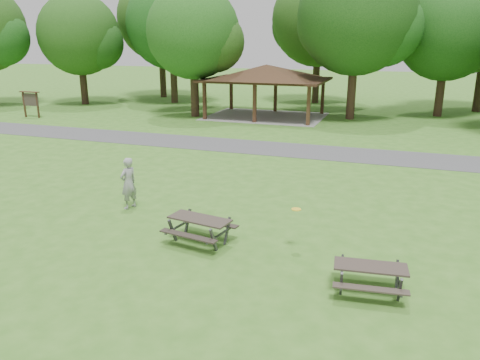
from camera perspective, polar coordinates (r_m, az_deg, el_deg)
name	(u,v)px	position (r m, az deg, el deg)	size (l,w,h in m)	color
ground	(149,270)	(12.03, -11.05, -10.73)	(160.00, 160.00, 0.00)	#3A7120
asphalt_path	(285,149)	(24.41, 5.56, 3.73)	(120.00, 3.20, 0.02)	#464648
pavilion	(266,74)	(34.57, 3.21, 12.74)	(8.60, 7.01, 3.76)	#311C12
notice_board	(30,99)	(37.52, -24.20, 8.95)	(1.60, 0.30, 1.88)	#341E13
tree_row_b	(80,37)	(43.62, -18.90, 16.16)	(7.14, 6.80, 9.28)	black
tree_row_c	(173,27)	(42.85, -8.18, 18.03)	(8.19, 7.80, 10.67)	black
tree_row_d	(194,35)	(34.82, -5.59, 17.17)	(6.93, 6.60, 9.27)	black
tree_row_e	(358,19)	(34.35, 14.19, 18.46)	(8.40, 8.00, 11.02)	#332016
tree_row_f	(448,34)	(37.73, 24.06, 15.94)	(7.35, 7.00, 9.55)	#321E16
tree_deep_a	(161,21)	(47.36, -9.58, 18.56)	(8.40, 8.00, 11.38)	#302115
tree_deep_b	(320,22)	(42.83, 9.71, 18.43)	(8.40, 8.00, 11.13)	black
picnic_table_middle	(200,224)	(13.12, -4.93, -5.36)	(1.95, 1.67, 0.76)	#312A24
picnic_table_far	(370,272)	(11.02, 15.59, -10.77)	(1.74, 1.46, 0.70)	#322924
frisbee_in_flight	(296,209)	(12.48, 6.88, -3.56)	(0.26, 0.26, 0.02)	yellow
frisbee_thrower	(128,183)	(16.06, -13.45, -0.39)	(0.64, 0.42, 1.76)	gray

